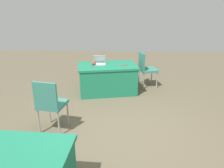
{
  "coord_description": "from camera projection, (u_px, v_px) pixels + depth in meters",
  "views": [
    {
      "loc": [
        -0.01,
        3.2,
        2.17
      ],
      "look_at": [
        0.13,
        -0.23,
        0.9
      ],
      "focal_mm": 34.93,
      "sensor_mm": 36.0,
      "label": 1
    }
  ],
  "objects": [
    {
      "name": "chair_tucked_left",
      "position": [
        146.0,
        67.0,
        5.89
      ],
      "size": [
        0.53,
        0.53,
        0.95
      ],
      "rotation": [
        0.0,
        0.0,
        1.82
      ],
      "color": "#9E9993",
      "rests_on": "ground"
    },
    {
      "name": "yarn_ball",
      "position": [
        94.0,
        63.0,
        5.41
      ],
      "size": [
        0.1,
        0.1,
        0.1
      ],
      "primitive_type": "sphere",
      "color": "#B2382D",
      "rests_on": "table_foreground"
    },
    {
      "name": "chair_aisle",
      "position": [
        50.0,
        102.0,
        3.75
      ],
      "size": [
        0.51,
        0.51,
        0.98
      ],
      "rotation": [
        0.0,
        0.0,
        2.95
      ],
      "color": "#9E9993",
      "rests_on": "ground"
    },
    {
      "name": "scissors_red",
      "position": [
        124.0,
        65.0,
        5.43
      ],
      "size": [
        0.15,
        0.16,
        0.01
      ],
      "primitive_type": "cube",
      "rotation": [
        0.0,
        0.0,
        0.83
      ],
      "color": "red",
      "rests_on": "table_foreground"
    },
    {
      "name": "laptop_silver",
      "position": [
        99.0,
        62.0,
        5.53
      ],
      "size": [
        0.34,
        0.31,
        0.21
      ],
      "rotation": [
        0.0,
        0.0,
        0.06
      ],
      "color": "silver",
      "rests_on": "table_foreground"
    },
    {
      "name": "ground_plane",
      "position": [
        119.0,
        138.0,
        3.75
      ],
      "size": [
        14.4,
        14.4,
        0.0
      ],
      "primitive_type": "plane",
      "color": "brown"
    },
    {
      "name": "table_foreground",
      "position": [
        107.0,
        78.0,
        5.58
      ],
      "size": [
        1.59,
        1.12,
        0.72
      ],
      "rotation": [
        0.0,
        0.0,
        0.18
      ],
      "color": "#1E7A56",
      "rests_on": "ground"
    }
  ]
}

